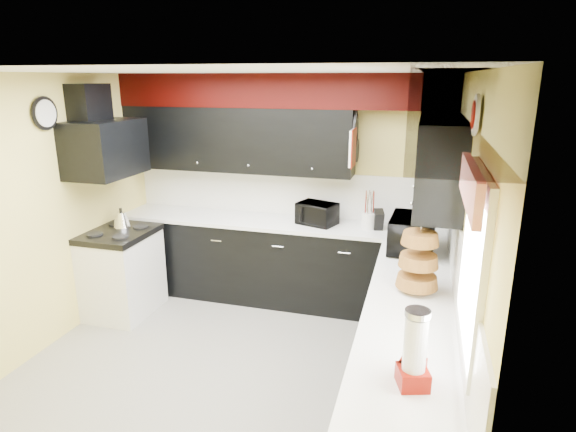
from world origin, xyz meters
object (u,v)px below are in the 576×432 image
object	(u,v)px
knife_block	(378,220)
kettle	(121,219)
toaster_oven	(317,214)
microwave	(412,234)
utensil_crock	(369,220)

from	to	relation	value
knife_block	kettle	distance (m)	2.72
toaster_oven	microwave	distance (m)	1.16
toaster_oven	knife_block	bearing A→B (deg)	16.58
knife_block	kettle	world-z (taller)	knife_block
utensil_crock	knife_block	distance (m)	0.10
knife_block	utensil_crock	bearing A→B (deg)	154.89
microwave	knife_block	xyz separation A→B (m)	(-0.35, 0.54, -0.05)
utensil_crock	knife_block	world-z (taller)	knife_block
utensil_crock	kettle	world-z (taller)	utensil_crock
toaster_oven	kettle	xyz separation A→B (m)	(-2.00, -0.60, -0.06)
utensil_crock	toaster_oven	bearing A→B (deg)	179.24
microwave	toaster_oven	bearing A→B (deg)	63.76
toaster_oven	utensil_crock	xyz separation A→B (m)	(0.56, -0.01, -0.03)
toaster_oven	utensil_crock	world-z (taller)	toaster_oven
utensil_crock	knife_block	bearing A→B (deg)	-9.97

